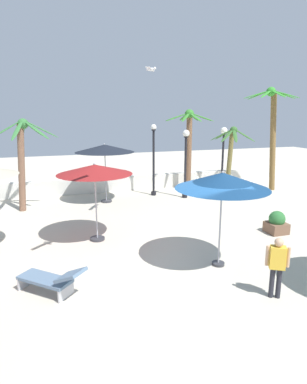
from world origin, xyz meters
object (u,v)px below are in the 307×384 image
object	(u,v)px
palm_tree_0	(272,127)
seagull_2	(151,69)
palm_tree_2	(231,151)
palm_tree_1	(189,139)
guest_0	(277,262)
palm_tree_3	(22,152)
lamp_post_1	(186,157)
patio_umbrella_4	(105,149)
patio_umbrella_2	(222,181)
patio_umbrella_1	(95,170)
lamp_post_0	(154,157)
planter	(277,223)
lounge_chair_0	(52,279)
lamp_post_3	(223,150)

from	to	relation	value
palm_tree_0	seagull_2	bearing A→B (deg)	-156.33
palm_tree_2	palm_tree_1	bearing A→B (deg)	119.43
guest_0	seagull_2	xyz separation A→B (m)	(-1.18, 6.15, 5.04)
palm_tree_0	palm_tree_1	distance (m)	4.71
palm_tree_1	palm_tree_3	world-z (taller)	palm_tree_1
lamp_post_1	palm_tree_2	bearing A→B (deg)	-16.55
patio_umbrella_4	palm_tree_3	size ratio (longest dim) A/B	0.71
palm_tree_1	guest_0	xyz separation A→B (m)	(-2.80, -11.40, -2.05)
patio_umbrella_2	seagull_2	bearing A→B (deg)	100.28
patio_umbrella_4	palm_tree_3	world-z (taller)	palm_tree_3
patio_umbrella_1	seagull_2	xyz separation A→B (m)	(2.34, 1.03, 3.45)
lamp_post_0	planter	size ratio (longest dim) A/B	4.51
lounge_chair_0	patio_umbrella_1	bearing A→B (deg)	63.50
palm_tree_2	lamp_post_1	world-z (taller)	palm_tree_2
lounge_chair_0	patio_umbrella_4	bearing A→B (deg)	70.88
patio_umbrella_4	lamp_post_1	distance (m)	4.19
patio_umbrella_1	palm_tree_3	xyz separation A→B (m)	(-2.51, 4.71, 0.21)
patio_umbrella_1	patio_umbrella_4	xyz separation A→B (m)	(1.25, 5.03, 0.18)
lamp_post_3	seagull_2	world-z (taller)	seagull_2
palm_tree_2	guest_0	world-z (taller)	palm_tree_2
palm_tree_3	patio_umbrella_2	bearing A→B (deg)	-54.47
guest_0	planter	xyz separation A→B (m)	(2.98, 3.71, -0.54)
palm_tree_1	guest_0	bearing A→B (deg)	-103.81
palm_tree_1	patio_umbrella_2	bearing A→B (deg)	-108.93
guest_0	lamp_post_3	bearing A→B (deg)	66.47
palm_tree_2	lamp_post_1	distance (m)	2.38
palm_tree_3	planter	size ratio (longest dim) A/B	4.91
patio_umbrella_4	palm_tree_1	world-z (taller)	palm_tree_1
lamp_post_1	lamp_post_3	world-z (taller)	lamp_post_3
palm_tree_1	lounge_chair_0	distance (m)	12.67
patio_umbrella_4	planter	bearing A→B (deg)	-50.84
lounge_chair_0	seagull_2	size ratio (longest dim) A/B	1.83
palm_tree_0	patio_umbrella_1	bearing A→B (deg)	-156.32
lamp_post_0	palm_tree_2	bearing A→B (deg)	-24.84
patio_umbrella_2	lamp_post_3	world-z (taller)	lamp_post_3
patio_umbrella_1	guest_0	xyz separation A→B (m)	(3.51, -5.12, -1.59)
patio_umbrella_1	patio_umbrella_2	world-z (taller)	patio_umbrella_2
lamp_post_1	lounge_chair_0	bearing A→B (deg)	-131.73
patio_umbrella_1	patio_umbrella_2	size ratio (longest dim) A/B	0.98
lamp_post_1	guest_0	size ratio (longest dim) A/B	2.33
patio_umbrella_2	lamp_post_0	bearing A→B (deg)	84.24
lamp_post_3	lounge_chair_0	bearing A→B (deg)	-137.59
lamp_post_3	palm_tree_3	bearing A→B (deg)	-174.39
palm_tree_1	planter	xyz separation A→B (m)	(0.18, -7.69, -2.58)
seagull_2	planter	size ratio (longest dim) A/B	1.10
palm_tree_1	lamp_post_3	world-z (taller)	palm_tree_1
patio_umbrella_4	patio_umbrella_1	bearing A→B (deg)	-103.94
palm_tree_1	palm_tree_0	bearing A→B (deg)	-19.83
palm_tree_1	lamp_post_3	bearing A→B (deg)	-14.73
lamp_post_0	palm_tree_1	bearing A→B (deg)	15.57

